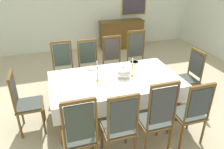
# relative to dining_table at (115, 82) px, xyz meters

# --- Properties ---
(ground) EXTENTS (7.58, 7.15, 0.04)m
(ground) POSITION_rel_dining_table_xyz_m (0.00, 0.14, -0.69)
(ground) COLOR #B3A98A
(dining_table) EXTENTS (2.22, 1.22, 0.74)m
(dining_table) POSITION_rel_dining_table_xyz_m (0.00, 0.00, 0.00)
(dining_table) COLOR brown
(dining_table) RESTS_ON ground
(tablecloth) EXTENTS (2.24, 1.24, 0.29)m
(tablecloth) POSITION_rel_dining_table_xyz_m (0.00, 0.00, 0.01)
(tablecloth) COLOR white
(tablecloth) RESTS_ON dining_table
(chair_south_a) EXTENTS (0.44, 0.42, 1.18)m
(chair_south_a) POSITION_rel_dining_table_xyz_m (-0.80, -1.02, -0.08)
(chair_south_a) COLOR brown
(chair_south_a) RESTS_ON ground
(chair_north_a) EXTENTS (0.44, 0.42, 1.14)m
(chair_north_a) POSITION_rel_dining_table_xyz_m (-0.80, 1.02, -0.09)
(chair_north_a) COLOR brown
(chair_north_a) RESTS_ON ground
(chair_south_b) EXTENTS (0.44, 0.42, 1.13)m
(chair_south_b) POSITION_rel_dining_table_xyz_m (-0.26, -1.02, -0.09)
(chair_south_b) COLOR brown
(chair_south_b) RESTS_ON ground
(chair_north_b) EXTENTS (0.44, 0.42, 1.12)m
(chair_north_b) POSITION_rel_dining_table_xyz_m (-0.26, 1.02, -0.10)
(chair_north_b) COLOR brown
(chair_north_b) RESTS_ON ground
(chair_south_c) EXTENTS (0.44, 0.42, 1.22)m
(chair_south_c) POSITION_rel_dining_table_xyz_m (0.28, -1.02, -0.06)
(chair_south_c) COLOR brown
(chair_south_c) RESTS_ON ground
(chair_north_c) EXTENTS (0.44, 0.42, 1.15)m
(chair_north_c) POSITION_rel_dining_table_xyz_m (0.28, 1.02, -0.09)
(chair_north_c) COLOR brown
(chair_north_c) RESTS_ON ground
(chair_south_d) EXTENTS (0.44, 0.42, 1.10)m
(chair_south_d) POSITION_rel_dining_table_xyz_m (0.85, -1.02, -0.10)
(chair_south_d) COLOR brown
(chair_south_d) RESTS_ON ground
(chair_north_d) EXTENTS (0.44, 0.42, 1.22)m
(chair_north_d) POSITION_rel_dining_table_xyz_m (0.85, 1.02, -0.06)
(chair_north_d) COLOR brown
(chair_north_d) RESTS_ON ground
(chair_head_west) EXTENTS (0.42, 0.44, 1.07)m
(chair_head_west) POSITION_rel_dining_table_xyz_m (-1.51, -0.00, -0.11)
(chair_head_west) COLOR brown
(chair_head_west) RESTS_ON ground
(chair_head_east) EXTENTS (0.42, 0.44, 1.08)m
(chair_head_east) POSITION_rel_dining_table_xyz_m (1.51, -0.00, -0.11)
(chair_head_east) COLOR brown
(chair_head_east) RESTS_ON ground
(soup_tureen) EXTENTS (0.24, 0.24, 0.20)m
(soup_tureen) POSITION_rel_dining_table_xyz_m (0.15, 0.00, 0.17)
(soup_tureen) COLOR white
(soup_tureen) RESTS_ON tablecloth
(candlestick_west) EXTENTS (0.07, 0.07, 0.36)m
(candlestick_west) POSITION_rel_dining_table_xyz_m (-0.31, 0.00, 0.22)
(candlestick_west) COLOR gold
(candlestick_west) RESTS_ON tablecloth
(candlestick_east) EXTENTS (0.07, 0.07, 0.33)m
(candlestick_east) POSITION_rel_dining_table_xyz_m (0.31, 0.00, 0.21)
(candlestick_east) COLOR gold
(candlestick_east) RESTS_ON tablecloth
(bowl_near_left) EXTENTS (0.18, 0.18, 0.04)m
(bowl_near_left) POSITION_rel_dining_table_xyz_m (-0.30, 0.47, 0.10)
(bowl_near_left) COLOR white
(bowl_near_left) RESTS_ON tablecloth
(bowl_near_right) EXTENTS (0.19, 0.19, 0.04)m
(bowl_near_right) POSITION_rel_dining_table_xyz_m (0.56, 0.50, 0.09)
(bowl_near_right) COLOR white
(bowl_near_right) RESTS_ON tablecloth
(spoon_primary) EXTENTS (0.03, 0.18, 0.01)m
(spoon_primary) POSITION_rel_dining_table_xyz_m (-0.43, 0.50, 0.08)
(spoon_primary) COLOR gold
(spoon_primary) RESTS_ON tablecloth
(spoon_secondary) EXTENTS (0.04, 0.18, 0.01)m
(spoon_secondary) POSITION_rel_dining_table_xyz_m (0.68, 0.53, 0.08)
(spoon_secondary) COLOR gold
(spoon_secondary) RESTS_ON tablecloth
(sideboard) EXTENTS (1.44, 0.48, 0.90)m
(sideboard) POSITION_rel_dining_table_xyz_m (1.31, 3.43, -0.22)
(sideboard) COLOR brown
(sideboard) RESTS_ON ground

